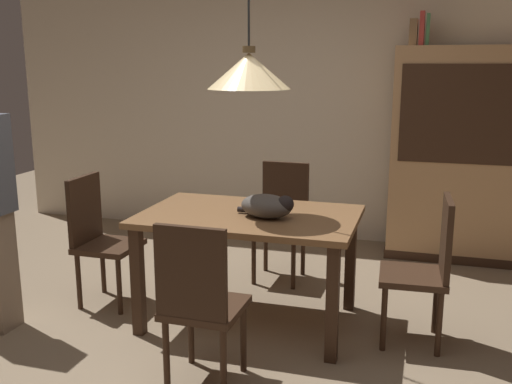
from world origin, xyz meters
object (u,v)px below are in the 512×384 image
(book_brown_thick, at_px, (414,33))
(cat_sleeping, at_px, (268,206))
(chair_right_side, at_px, (427,265))
(pendant_lamp, at_px, (249,71))
(dining_table, at_px, (249,228))
(chair_left_side, at_px, (99,234))
(book_red_tall, at_px, (422,29))
(chair_far_back, at_px, (282,216))
(book_green_slim, at_px, (428,30))
(chair_near_front, at_px, (199,299))
(hutch_bookcase, at_px, (456,159))

(book_brown_thick, bearing_deg, cat_sleeping, -112.52)
(chair_right_side, xyz_separation_m, pendant_lamp, (-1.13, -0.00, 1.15))
(dining_table, relative_size, book_brown_thick, 5.83)
(chair_left_side, bearing_deg, book_red_tall, 40.28)
(chair_far_back, distance_m, chair_left_side, 1.43)
(chair_far_back, height_order, book_green_slim, book_green_slim)
(chair_left_side, relative_size, book_red_tall, 3.32)
(chair_left_side, relative_size, chair_right_side, 1.00)
(chair_far_back, xyz_separation_m, book_green_slim, (1.03, 0.91, 1.47))
(dining_table, height_order, chair_right_side, chair_right_side)
(chair_right_side, distance_m, book_red_tall, 2.32)
(chair_near_front, height_order, book_green_slim, book_green_slim)
(chair_right_side, relative_size, hutch_bookcase, 0.50)
(dining_table, xyz_separation_m, book_brown_thick, (0.91, 1.79, 1.31))
(book_red_tall, bearing_deg, chair_right_side, -85.29)
(chair_far_back, xyz_separation_m, hutch_bookcase, (1.33, 0.91, 0.38))
(chair_far_back, distance_m, book_brown_thick, 1.94)
(chair_far_back, distance_m, hutch_bookcase, 1.65)
(cat_sleeping, bearing_deg, book_red_tall, 65.74)
(chair_left_side, xyz_separation_m, book_green_slim, (2.16, 1.79, 1.47))
(cat_sleeping, bearing_deg, hutch_bookcase, 57.37)
(hutch_bookcase, height_order, book_red_tall, book_red_tall)
(cat_sleeping, xyz_separation_m, book_brown_thick, (0.77, 1.86, 1.13))
(cat_sleeping, distance_m, book_green_slim, 2.36)
(dining_table, distance_m, book_brown_thick, 2.40)
(dining_table, bearing_deg, cat_sleeping, -25.10)
(book_brown_thick, xyz_separation_m, book_red_tall, (0.07, 0.00, 0.03))
(chair_far_back, distance_m, chair_near_front, 1.76)
(chair_far_back, height_order, chair_right_side, same)
(dining_table, bearing_deg, chair_near_front, -90.07)
(chair_far_back, xyz_separation_m, book_red_tall, (0.98, 0.91, 1.48))
(pendant_lamp, height_order, book_green_slim, pendant_lamp)
(chair_far_back, distance_m, book_green_slim, 2.01)
(chair_near_front, bearing_deg, chair_right_side, 38.01)
(pendant_lamp, distance_m, book_brown_thick, 2.03)
(chair_right_side, xyz_separation_m, hutch_bookcase, (0.20, 1.78, 0.38))
(chair_left_side, height_order, book_red_tall, book_red_tall)
(cat_sleeping, relative_size, hutch_bookcase, 0.21)
(chair_left_side, bearing_deg, dining_table, -0.01)
(chair_left_side, xyz_separation_m, cat_sleeping, (1.27, -0.07, 0.32))
(chair_left_side, relative_size, book_brown_thick, 3.88)
(dining_table, distance_m, chair_right_side, 1.14)
(dining_table, xyz_separation_m, cat_sleeping, (0.14, -0.07, 0.18))
(pendant_lamp, bearing_deg, hutch_bookcase, 53.29)
(dining_table, height_order, book_brown_thick, book_brown_thick)
(cat_sleeping, height_order, book_red_tall, book_red_tall)
(chair_near_front, height_order, pendant_lamp, pendant_lamp)
(chair_far_back, relative_size, chair_near_front, 1.00)
(chair_far_back, xyz_separation_m, chair_left_side, (-1.13, -0.88, 0.00))
(chair_right_side, xyz_separation_m, book_green_slim, (-0.10, 1.78, 1.47))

